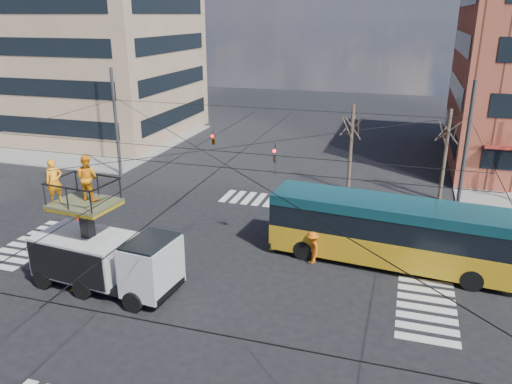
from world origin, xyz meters
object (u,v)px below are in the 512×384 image
Objects in this scene: city_bus at (395,232)px; traffic_cone at (75,282)px; flagger at (312,248)px; utility_truck at (104,247)px; worker_ground at (79,232)px.

city_bus reaches higher than traffic_cone.
flagger is (9.54, 5.59, 0.42)m from traffic_cone.
traffic_cone is 0.48× the size of flagger.
traffic_cone is (-1.27, -0.61, -1.61)m from utility_truck.
city_bus is at bearing 26.38° from traffic_cone.
utility_truck is 13.45m from city_bus.
worker_ground is at bearing 122.58° from traffic_cone.
flagger is (-3.77, -1.01, -0.91)m from city_bus.
utility_truck reaches higher than traffic_cone.
worker_ground is at bearing 145.40° from utility_truck.
traffic_cone is at bearing -148.97° from utility_truck.
utility_truck is 9.73m from flagger.
utility_truck is at bearing -147.94° from city_bus.
flagger is (8.26, 4.99, -1.18)m from utility_truck.
flagger is at bearing 36.74° from utility_truck.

